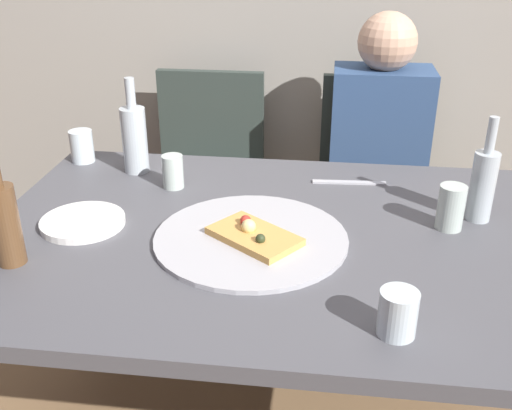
{
  "coord_description": "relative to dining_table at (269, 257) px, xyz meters",
  "views": [
    {
      "loc": [
        0.13,
        -1.33,
        1.46
      ],
      "look_at": [
        -0.04,
        0.05,
        0.79
      ],
      "focal_mm": 41.9,
      "sensor_mm": 36.0,
      "label": 1
    }
  ],
  "objects": [
    {
      "name": "table_knife",
      "position": [
        0.21,
        0.34,
        0.08
      ],
      "size": [
        0.22,
        0.03,
        0.01
      ],
      "primitive_type": "cube",
      "rotation": [
        0.0,
        0.0,
        3.2
      ],
      "color": "#B7B7BC",
      "rests_on": "dining_table"
    },
    {
      "name": "tumbler_near",
      "position": [
        -0.66,
        0.41,
        0.13
      ],
      "size": [
        0.08,
        0.08,
        0.1
      ],
      "primitive_type": "cylinder",
      "color": "silver",
      "rests_on": "dining_table"
    },
    {
      "name": "guest_in_sweater",
      "position": [
        0.32,
        0.76,
        -0.02
      ],
      "size": [
        0.36,
        0.56,
        1.17
      ],
      "rotation": [
        0.0,
        0.0,
        3.14
      ],
      "color": "navy",
      "rests_on": "ground_plane"
    },
    {
      "name": "pizza_tray",
      "position": [
        -0.04,
        -0.05,
        0.08
      ],
      "size": [
        0.48,
        0.48,
        0.01
      ],
      "primitive_type": "cylinder",
      "color": "#ADADB2",
      "rests_on": "dining_table"
    },
    {
      "name": "dining_table",
      "position": [
        0.0,
        0.0,
        0.0
      ],
      "size": [
        1.46,
        1.02,
        0.74
      ],
      "color": "#4C4C51",
      "rests_on": "ground_plane"
    },
    {
      "name": "plate_stack",
      "position": [
        -0.49,
        -0.02,
        0.08
      ],
      "size": [
        0.22,
        0.22,
        0.02
      ],
      "primitive_type": "cylinder",
      "color": "white",
      "rests_on": "dining_table"
    },
    {
      "name": "chair_right",
      "position": [
        0.32,
        0.91,
        -0.15
      ],
      "size": [
        0.44,
        0.44,
        0.9
      ],
      "rotation": [
        0.0,
        0.0,
        3.14
      ],
      "color": "#2D3833",
      "rests_on": "ground_plane"
    },
    {
      "name": "beer_bottle",
      "position": [
        0.54,
        0.15,
        0.18
      ],
      "size": [
        0.06,
        0.06,
        0.28
      ],
      "color": "#B2BCC1",
      "rests_on": "dining_table"
    },
    {
      "name": "wine_glass",
      "position": [
        0.28,
        -0.38,
        0.12
      ],
      "size": [
        0.08,
        0.08,
        0.09
      ],
      "primitive_type": "cylinder",
      "color": "silver",
      "rests_on": "dining_table"
    },
    {
      "name": "short_glass",
      "position": [
        -0.31,
        0.25,
        0.12
      ],
      "size": [
        0.06,
        0.06,
        0.1
      ],
      "primitive_type": "cylinder",
      "color": "#B7C6BC",
      "rests_on": "dining_table"
    },
    {
      "name": "water_bottle",
      "position": [
        -0.58,
        -0.22,
        0.18
      ],
      "size": [
        0.06,
        0.06,
        0.27
      ],
      "color": "brown",
      "rests_on": "dining_table"
    },
    {
      "name": "wine_bottle",
      "position": [
        -0.46,
        0.36,
        0.18
      ],
      "size": [
        0.08,
        0.08,
        0.3
      ],
      "color": "#B2BCC1",
      "rests_on": "dining_table"
    },
    {
      "name": "tumbler_far",
      "position": [
        0.46,
        0.08,
        0.13
      ],
      "size": [
        0.07,
        0.07,
        0.12
      ],
      "primitive_type": "cylinder",
      "color": "#B7C6BC",
      "rests_on": "dining_table"
    },
    {
      "name": "pizza_slice_last",
      "position": [
        -0.03,
        -0.06,
        0.1
      ],
      "size": [
        0.25,
        0.24,
        0.05
      ],
      "color": "tan",
      "rests_on": "pizza_tray"
    },
    {
      "name": "chair_left",
      "position": [
        -0.35,
        0.91,
        -0.15
      ],
      "size": [
        0.44,
        0.44,
        0.9
      ],
      "rotation": [
        0.0,
        0.0,
        3.14
      ],
      "color": "#2D3833",
      "rests_on": "ground_plane"
    }
  ]
}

